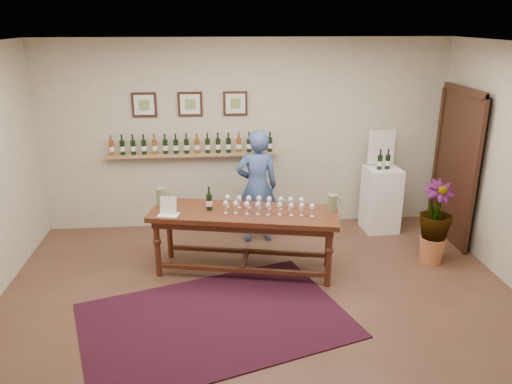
{
  "coord_description": "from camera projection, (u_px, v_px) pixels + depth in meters",
  "views": [
    {
      "loc": [
        -0.49,
        -4.75,
        3.04
      ],
      "look_at": [
        0.0,
        0.8,
        1.1
      ],
      "focal_mm": 35.0,
      "sensor_mm": 36.0,
      "label": 1
    }
  ],
  "objects": [
    {
      "name": "ground",
      "position": [
        262.0,
        310.0,
        5.51
      ],
      "size": [
        6.0,
        6.0,
        0.0
      ],
      "primitive_type": "plane",
      "color": "#4E3022",
      "rests_on": "ground"
    },
    {
      "name": "room_shell",
      "position": [
        398.0,
        162.0,
        7.06
      ],
      "size": [
        6.0,
        6.0,
        6.0
      ],
      "color": "beige",
      "rests_on": "ground"
    },
    {
      "name": "rug",
      "position": [
        215.0,
        320.0,
        5.3
      ],
      "size": [
        3.16,
        2.58,
        0.01
      ],
      "primitive_type": "cube",
      "rotation": [
        0.0,
        0.0,
        0.31
      ],
      "color": "#4A0D0E",
      "rests_on": "ground"
    },
    {
      "name": "tasting_table",
      "position": [
        244.0,
        221.0,
        6.13
      ],
      "size": [
        2.39,
        1.19,
        0.81
      ],
      "rotation": [
        0.0,
        0.0,
        -0.21
      ],
      "color": "#3F190F",
      "rests_on": "ground"
    },
    {
      "name": "table_glasses",
      "position": [
        264.0,
        205.0,
        6.06
      ],
      "size": [
        1.24,
        0.49,
        0.17
      ],
      "primitive_type": null,
      "rotation": [
        0.0,
        0.0,
        -0.18
      ],
      "color": "silver",
      "rests_on": "tasting_table"
    },
    {
      "name": "table_bottles",
      "position": [
        210.0,
        196.0,
        6.12
      ],
      "size": [
        0.35,
        0.27,
        0.33
      ],
      "primitive_type": null,
      "rotation": [
        0.0,
        0.0,
        -0.37
      ],
      "color": "black",
      "rests_on": "tasting_table"
    },
    {
      "name": "pitcher_left",
      "position": [
        161.0,
        197.0,
        6.26
      ],
      "size": [
        0.15,
        0.15,
        0.23
      ],
      "primitive_type": null,
      "rotation": [
        0.0,
        0.0,
        -0.05
      ],
      "color": "#6E7E4E",
      "rests_on": "tasting_table"
    },
    {
      "name": "pitcher_right",
      "position": [
        332.0,
        203.0,
        6.05
      ],
      "size": [
        0.15,
        0.15,
        0.21
      ],
      "primitive_type": null,
      "rotation": [
        0.0,
        0.0,
        -0.07
      ],
      "color": "#6E7E4E",
      "rests_on": "tasting_table"
    },
    {
      "name": "menu_card",
      "position": [
        168.0,
        206.0,
        5.97
      ],
      "size": [
        0.27,
        0.22,
        0.22
      ],
      "primitive_type": "cube",
      "rotation": [
        0.0,
        0.0,
        -0.22
      ],
      "color": "white",
      "rests_on": "tasting_table"
    },
    {
      "name": "display_pedestal",
      "position": [
        381.0,
        199.0,
        7.46
      ],
      "size": [
        0.51,
        0.51,
        0.97
      ],
      "primitive_type": "cube",
      "rotation": [
        0.0,
        0.0,
        0.06
      ],
      "color": "white",
      "rests_on": "ground"
    },
    {
      "name": "pedestal_bottles",
      "position": [
        384.0,
        160.0,
        7.22
      ],
      "size": [
        0.29,
        0.09,
        0.29
      ],
      "primitive_type": null,
      "rotation": [
        0.0,
        0.0,
        0.06
      ],
      "color": "black",
      "rests_on": "display_pedestal"
    },
    {
      "name": "info_sign",
      "position": [
        381.0,
        147.0,
        7.37
      ],
      "size": [
        0.41,
        0.05,
        0.56
      ],
      "primitive_type": "cube",
      "rotation": [
        0.0,
        0.0,
        0.06
      ],
      "color": "white",
      "rests_on": "display_pedestal"
    },
    {
      "name": "potted_plant",
      "position": [
        435.0,
        223.0,
        6.4
      ],
      "size": [
        0.56,
        0.56,
        0.96
      ],
      "rotation": [
        0.0,
        0.0,
        0.11
      ],
      "color": "#C06B40",
      "rests_on": "ground"
    },
    {
      "name": "person",
      "position": [
        257.0,
        187.0,
        6.98
      ],
      "size": [
        0.62,
        0.44,
        1.63
      ],
      "primitive_type": "imported",
      "rotation": [
        0.0,
        0.0,
        3.23
      ],
      "color": "#3C568F",
      "rests_on": "ground"
    }
  ]
}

